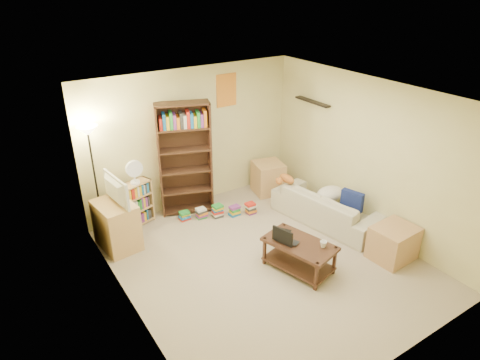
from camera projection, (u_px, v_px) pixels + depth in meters
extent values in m
plane|color=tan|center=(265.00, 261.00, 6.41)|extent=(4.50, 4.50, 0.00)
cube|color=beige|center=(192.00, 139.00, 7.56)|extent=(4.00, 0.04, 2.50)
cube|color=beige|center=(405.00, 274.00, 4.17)|extent=(4.00, 0.04, 2.50)
cube|color=beige|center=(127.00, 230.00, 4.88)|extent=(0.04, 4.50, 2.50)
cube|color=beige|center=(368.00, 156.00, 6.85)|extent=(0.04, 4.50, 2.50)
cube|color=white|center=(271.00, 97.00, 5.32)|extent=(4.00, 4.50, 0.04)
cube|color=red|center=(226.00, 90.00, 7.57)|extent=(0.40, 0.02, 0.58)
cube|color=black|center=(312.00, 102.00, 7.53)|extent=(0.12, 0.80, 0.03)
imported|color=#BDB19C|center=(327.00, 207.00, 7.32)|extent=(2.17, 1.40, 0.56)
cube|color=navy|center=(352.00, 201.00, 6.99)|extent=(0.21, 0.38, 0.33)
ellipsoid|color=silver|center=(330.00, 193.00, 7.34)|extent=(0.52, 0.37, 0.22)
ellipsoid|color=#BF6728|center=(287.00, 179.00, 7.52)|extent=(0.37, 0.21, 0.14)
sphere|color=#BF6728|center=(279.00, 181.00, 7.38)|extent=(0.12, 0.12, 0.12)
cube|color=#402418|center=(300.00, 244.00, 6.07)|extent=(0.81, 1.12, 0.04)
cube|color=#402418|center=(298.00, 263.00, 6.21)|extent=(0.77, 1.07, 0.03)
cube|color=#402418|center=(316.00, 277.00, 5.73)|extent=(0.04, 0.04, 0.45)
cube|color=#402418|center=(334.00, 260.00, 6.05)|extent=(0.04, 0.04, 0.45)
cube|color=#402418|center=(264.00, 251.00, 6.26)|extent=(0.04, 0.04, 0.45)
cube|color=#402418|center=(284.00, 237.00, 6.58)|extent=(0.04, 0.04, 0.45)
imported|color=black|center=(288.00, 239.00, 6.11)|extent=(0.53, 0.50, 0.03)
cube|color=white|center=(282.00, 236.00, 5.96)|extent=(0.10, 0.33, 0.22)
imported|color=white|center=(323.00, 244.00, 5.94)|extent=(0.13, 0.13, 0.09)
cube|color=black|center=(285.00, 230.00, 6.33)|extent=(0.14, 0.18, 0.02)
cube|color=tan|center=(117.00, 225.00, 6.60)|extent=(0.59, 0.76, 0.76)
imported|color=black|center=(112.00, 191.00, 6.34)|extent=(0.78, 0.27, 0.43)
cube|color=#432219|center=(185.00, 160.00, 7.33)|extent=(0.95, 0.59, 2.01)
cube|color=tan|center=(135.00, 204.00, 7.18)|extent=(0.65, 0.41, 0.78)
cylinder|color=white|center=(135.00, 182.00, 7.01)|extent=(0.16, 0.16, 0.04)
cylinder|color=white|center=(135.00, 177.00, 6.97)|extent=(0.02, 0.02, 0.16)
cylinder|color=white|center=(134.00, 168.00, 6.87)|extent=(0.28, 0.06, 0.28)
cylinder|color=black|center=(104.00, 233.00, 7.06)|extent=(0.28, 0.28, 0.03)
cylinder|color=black|center=(97.00, 186.00, 6.68)|extent=(0.03, 0.03, 1.77)
cone|color=#FFE8C6|center=(87.00, 130.00, 6.28)|extent=(0.32, 0.32, 0.14)
cube|color=tan|center=(268.00, 178.00, 8.31)|extent=(0.64, 0.64, 0.61)
cube|color=tan|center=(393.00, 243.00, 6.38)|extent=(0.66, 0.56, 0.53)
cube|color=red|center=(185.00, 215.00, 7.45)|extent=(0.19, 0.15, 0.16)
cube|color=#1966B2|center=(201.00, 213.00, 7.49)|extent=(0.19, 0.15, 0.20)
cube|color=gold|center=(218.00, 211.00, 7.53)|extent=(0.19, 0.15, 0.23)
cube|color=#268C33|center=(235.00, 211.00, 7.59)|extent=(0.19, 0.15, 0.18)
cube|color=#7F338C|center=(251.00, 208.00, 7.62)|extent=(0.19, 0.15, 0.21)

